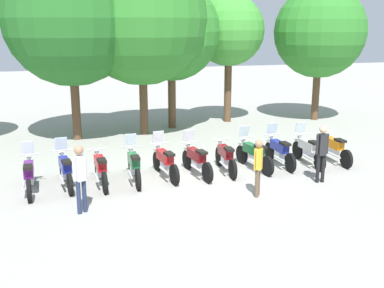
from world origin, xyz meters
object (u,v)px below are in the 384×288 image
Objects in this scene: motorcycle_1 at (65,170)px; motorcycle_9 at (308,150)px; person_1 at (258,164)px; motorcycle_5 at (196,159)px; person_0 at (322,149)px; motorcycle_0 at (29,175)px; tree_4 at (229,31)px; tree_2 at (141,19)px; motorcycle_8 at (279,151)px; motorcycle_6 at (225,157)px; motorcycle_10 at (333,148)px; motorcycle_7 at (253,154)px; person_2 at (80,174)px; motorcycle_4 at (165,161)px; motorcycle_3 at (134,165)px; tree_5 at (320,32)px; motorcycle_2 at (100,169)px; tree_1 at (70,19)px.

motorcycle_1 is 8.05m from motorcycle_9.
person_1 is at bearing 130.63° from motorcycle_9.
person_0 reaches higher than motorcycle_5.
tree_4 is (9.04, 8.04, 3.91)m from motorcycle_0.
motorcycle_8 is at bearing -59.62° from tree_2.
motorcycle_1 is at bearing 93.94° from motorcycle_6.
motorcycle_10 is 1.35× the size of person_1.
person_2 is at bearing 102.68° from motorcycle_7.
person_2 reaches higher than motorcycle_4.
motorcycle_3 is at bearing 96.07° from motorcycle_6.
motorcycle_8 is 0.33× the size of tree_5.
motorcycle_4 is (4.02, 0.23, 0.00)m from motorcycle_0.
motorcycle_0 is 8.60m from person_0.
motorcycle_6 is at bearing -136.78° from tree_5.
motorcycle_1 is 1.00× the size of motorcycle_3.
motorcycle_5 is 3.03m from motorcycle_8.
tree_2 is at bearing -160.20° from tree_4.
motorcycle_4 and motorcycle_5 have the same top height.
person_2 is (1.34, -1.99, 0.53)m from motorcycle_0.
motorcycle_4 is 1.24× the size of person_2.
motorcycle_10 is at bearing -96.44° from motorcycle_1.
motorcycle_7 is at bearing 91.16° from motorcycle_9.
person_2 is 9.78m from tree_2.
motorcycle_4 and motorcycle_7 have the same top height.
motorcycle_2 is at bearing 92.97° from motorcycle_9.
motorcycle_10 is 8.79m from tree_4.
motorcycle_7 is (1.00, 0.03, 0.01)m from motorcycle_6.
tree_2 is 9.05m from tree_5.
motorcycle_5 reaches higher than motorcycle_6.
motorcycle_3 is (1.01, 0.04, 0.01)m from motorcycle_2.
motorcycle_0 is 10.06m from motorcycle_10.
tree_2 reaches higher than motorcycle_0.
motorcycle_4 is 6.04m from motorcycle_10.
motorcycle_1 and motorcycle_5 have the same top height.
motorcycle_4 is 3.52m from person_2.
motorcycle_1 reaches higher than motorcycle_6.
tree_1 is at bearing -175.15° from tree_5.
motorcycle_3 is 1.24× the size of person_0.
tree_5 is (6.48, 7.00, 3.85)m from motorcycle_7.
person_1 is at bearing -145.80° from motorcycle_4.
motorcycle_0 is 1.00× the size of motorcycle_10.
motorcycle_7 reaches higher than motorcycle_2.
tree_5 is at bearing -25.09° from motorcycle_10.
person_0 is (4.42, -1.82, 0.53)m from motorcycle_4.
tree_1 reaches higher than motorcycle_8.
motorcycle_10 is 0.36× the size of tree_4.
person_1 is (4.10, -2.22, 0.44)m from motorcycle_2.
motorcycle_5 is at bearing 92.84° from motorcycle_9.
tree_1 is 7.64m from tree_4.
motorcycle_0 is 1.01× the size of motorcycle_7.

